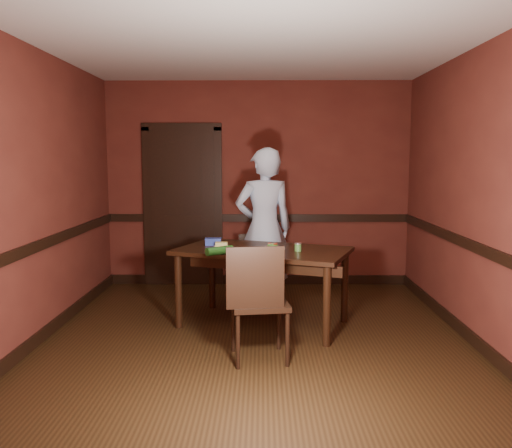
{
  "coord_description": "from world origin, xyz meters",
  "views": [
    {
      "loc": [
        0.06,
        -4.95,
        1.7
      ],
      "look_at": [
        0.0,
        0.35,
        1.05
      ],
      "focal_mm": 38.0,
      "sensor_mm": 36.0,
      "label": 1
    }
  ],
  "objects_px": {
    "person": "(264,228)",
    "food_tub": "(213,242)",
    "chair_near": "(259,301)",
    "dining_table": "(263,287)",
    "sauce_jar": "(298,247)",
    "chair_far": "(255,273)",
    "sandwich_plate": "(272,248)",
    "cheese_saucer": "(222,245)"
  },
  "relations": [
    {
      "from": "cheese_saucer",
      "to": "sauce_jar",
      "type": "bearing_deg",
      "value": -17.16
    },
    {
      "from": "chair_far",
      "to": "sandwich_plate",
      "type": "bearing_deg",
      "value": -74.42
    },
    {
      "from": "food_tub",
      "to": "sauce_jar",
      "type": "bearing_deg",
      "value": -25.29
    },
    {
      "from": "sandwich_plate",
      "to": "food_tub",
      "type": "relative_size",
      "value": 1.43
    },
    {
      "from": "sandwich_plate",
      "to": "cheese_saucer",
      "type": "bearing_deg",
      "value": 165.27
    },
    {
      "from": "food_tub",
      "to": "cheese_saucer",
      "type": "bearing_deg",
      "value": -55.44
    },
    {
      "from": "sandwich_plate",
      "to": "cheese_saucer",
      "type": "distance_m",
      "value": 0.54
    },
    {
      "from": "dining_table",
      "to": "chair_far",
      "type": "bearing_deg",
      "value": 118.95
    },
    {
      "from": "dining_table",
      "to": "cheese_saucer",
      "type": "bearing_deg",
      "value": -173.33
    },
    {
      "from": "person",
      "to": "sauce_jar",
      "type": "height_order",
      "value": "person"
    },
    {
      "from": "person",
      "to": "cheese_saucer",
      "type": "height_order",
      "value": "person"
    },
    {
      "from": "sauce_jar",
      "to": "food_tub",
      "type": "height_order",
      "value": "sauce_jar"
    },
    {
      "from": "sandwich_plate",
      "to": "food_tub",
      "type": "height_order",
      "value": "food_tub"
    },
    {
      "from": "chair_far",
      "to": "chair_near",
      "type": "relative_size",
      "value": 0.83
    },
    {
      "from": "sandwich_plate",
      "to": "sauce_jar",
      "type": "bearing_deg",
      "value": -22.03
    },
    {
      "from": "cheese_saucer",
      "to": "person",
      "type": "bearing_deg",
      "value": 52.36
    },
    {
      "from": "chair_near",
      "to": "dining_table",
      "type": "bearing_deg",
      "value": -100.32
    },
    {
      "from": "dining_table",
      "to": "chair_far",
      "type": "distance_m",
      "value": 0.58
    },
    {
      "from": "dining_table",
      "to": "food_tub",
      "type": "height_order",
      "value": "food_tub"
    },
    {
      "from": "chair_near",
      "to": "person",
      "type": "xyz_separation_m",
      "value": [
        0.04,
        1.62,
        0.41
      ]
    },
    {
      "from": "sandwich_plate",
      "to": "chair_near",
      "type": "bearing_deg",
      "value": -97.8
    },
    {
      "from": "person",
      "to": "sandwich_plate",
      "type": "height_order",
      "value": "person"
    },
    {
      "from": "person",
      "to": "chair_near",
      "type": "bearing_deg",
      "value": 74.52
    },
    {
      "from": "sauce_jar",
      "to": "sandwich_plate",
      "type": "bearing_deg",
      "value": 157.97
    },
    {
      "from": "cheese_saucer",
      "to": "food_tub",
      "type": "xyz_separation_m",
      "value": [
        -0.1,
        0.13,
        0.02
      ]
    },
    {
      "from": "chair_far",
      "to": "sandwich_plate",
      "type": "distance_m",
      "value": 0.74
    },
    {
      "from": "food_tub",
      "to": "sandwich_plate",
      "type": "bearing_deg",
      "value": -25.67
    },
    {
      "from": "chair_far",
      "to": "sandwich_plate",
      "type": "relative_size",
      "value": 3.32
    },
    {
      "from": "sauce_jar",
      "to": "chair_far",
      "type": "bearing_deg",
      "value": 121.42
    },
    {
      "from": "chair_near",
      "to": "person",
      "type": "relative_size",
      "value": 0.55
    },
    {
      "from": "chair_far",
      "to": "food_tub",
      "type": "xyz_separation_m",
      "value": [
        -0.44,
        -0.34,
        0.41
      ]
    },
    {
      "from": "dining_table",
      "to": "chair_near",
      "type": "bearing_deg",
      "value": -71.61
    },
    {
      "from": "dining_table",
      "to": "sauce_jar",
      "type": "bearing_deg",
      "value": -1.16
    },
    {
      "from": "person",
      "to": "sandwich_plate",
      "type": "bearing_deg",
      "value": 82.68
    },
    {
      "from": "person",
      "to": "food_tub",
      "type": "distance_m",
      "value": 0.7
    },
    {
      "from": "dining_table",
      "to": "chair_far",
      "type": "height_order",
      "value": "chair_far"
    },
    {
      "from": "dining_table",
      "to": "chair_near",
      "type": "height_order",
      "value": "chair_near"
    },
    {
      "from": "cheese_saucer",
      "to": "food_tub",
      "type": "height_order",
      "value": "food_tub"
    },
    {
      "from": "person",
      "to": "food_tub",
      "type": "bearing_deg",
      "value": 25.35
    },
    {
      "from": "sandwich_plate",
      "to": "food_tub",
      "type": "distance_m",
      "value": 0.67
    },
    {
      "from": "person",
      "to": "food_tub",
      "type": "xyz_separation_m",
      "value": [
        -0.54,
        -0.44,
        -0.08
      ]
    },
    {
      "from": "dining_table",
      "to": "cheese_saucer",
      "type": "distance_m",
      "value": 0.6
    }
  ]
}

